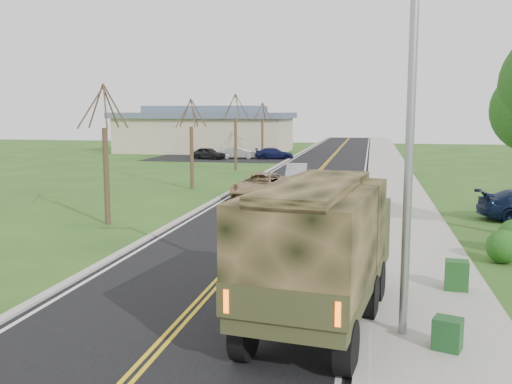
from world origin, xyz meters
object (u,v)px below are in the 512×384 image
(utility_box_far, at_px, (448,334))
(military_truck, at_px, (321,243))
(utility_box_near, at_px, (457,275))
(suv_champagne, at_px, (260,185))
(sedan_silver, at_px, (297,174))

(utility_box_far, bearing_deg, military_truck, 177.55)
(military_truck, bearing_deg, utility_box_near, 49.87)
(suv_champagne, height_order, utility_box_near, suv_champagne)
(sedan_silver, xyz_separation_m, utility_box_far, (6.64, -27.40, -0.24))
(suv_champagne, distance_m, sedan_silver, 7.19)
(utility_box_near, height_order, utility_box_far, utility_box_near)
(utility_box_near, bearing_deg, utility_box_far, -95.20)
(suv_champagne, height_order, sedan_silver, suv_champagne)
(utility_box_near, distance_m, utility_box_far, 4.23)
(military_truck, relative_size, utility_box_far, 10.86)
(military_truck, bearing_deg, sedan_silver, 106.15)
(suv_champagne, bearing_deg, utility_box_far, -62.63)
(military_truck, xyz_separation_m, suv_champagne, (-5.17, 19.24, -1.24))
(sedan_silver, bearing_deg, military_truck, -86.77)
(military_truck, height_order, utility_box_near, military_truck)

